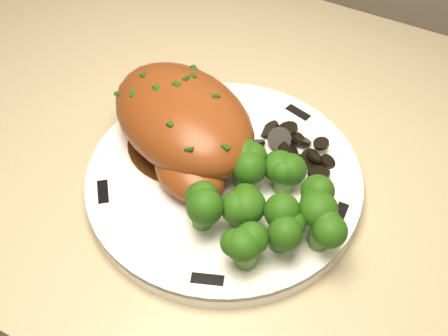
% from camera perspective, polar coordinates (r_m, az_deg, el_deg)
% --- Properties ---
extents(plate, '(0.30, 0.30, 0.02)m').
position_cam_1_polar(plate, '(0.59, -0.00, -1.23)').
color(plate, white).
rests_on(plate, counter).
extents(rim_accent_0, '(0.03, 0.02, 0.00)m').
position_cam_1_polar(rim_accent_0, '(0.66, 7.53, 5.59)').
color(rim_accent_0, black).
rests_on(rim_accent_0, plate).
extents(rim_accent_1, '(0.03, 0.03, 0.00)m').
position_cam_1_polar(rim_accent_1, '(0.67, -5.31, 6.66)').
color(rim_accent_1, black).
rests_on(rim_accent_1, plate).
extents(rim_accent_2, '(0.03, 0.03, 0.00)m').
position_cam_1_polar(rim_accent_2, '(0.58, -12.19, -2.39)').
color(rim_accent_2, black).
rests_on(rim_accent_2, plate).
extents(rim_accent_3, '(0.03, 0.02, 0.00)m').
position_cam_1_polar(rim_accent_3, '(0.52, -1.71, -11.26)').
color(rim_accent_3, black).
rests_on(rim_accent_3, plate).
extents(rim_accent_4, '(0.01, 0.03, 0.00)m').
position_cam_1_polar(rim_accent_4, '(0.57, 11.67, -4.67)').
color(rim_accent_4, black).
rests_on(rim_accent_4, plate).
extents(gravy_pool, '(0.13, 0.13, 0.00)m').
position_cam_1_polar(gravy_pool, '(0.62, -4.00, 2.74)').
color(gravy_pool, '#3D200B').
rests_on(gravy_pool, plate).
extents(chicken_breast, '(0.22, 0.19, 0.07)m').
position_cam_1_polar(chicken_breast, '(0.59, -4.11, 4.50)').
color(chicken_breast, brown).
rests_on(chicken_breast, plate).
extents(mushroom_pile, '(0.10, 0.07, 0.03)m').
position_cam_1_polar(mushroom_pile, '(0.60, 6.53, 1.12)').
color(mushroom_pile, black).
rests_on(mushroom_pile, plate).
extents(broccoli_florets, '(0.14, 0.13, 0.05)m').
position_cam_1_polar(broccoli_florets, '(0.53, 4.36, -3.74)').
color(broccoli_florets, '#528136').
rests_on(broccoli_florets, plate).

